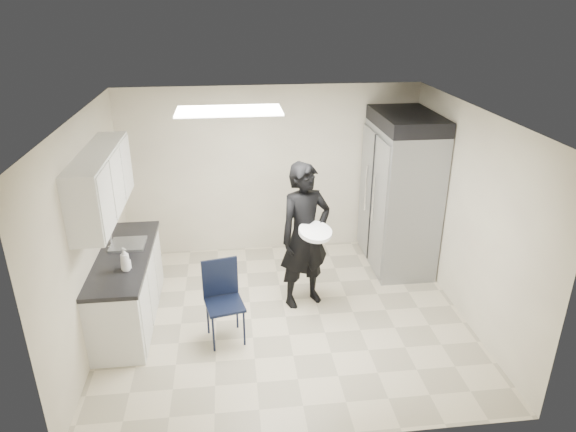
{
  "coord_description": "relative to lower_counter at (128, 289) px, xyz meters",
  "views": [
    {
      "loc": [
        -0.61,
        -5.48,
        3.78
      ],
      "look_at": [
        0.05,
        0.2,
        1.32
      ],
      "focal_mm": 32.0,
      "sensor_mm": 36.0,
      "label": 1
    }
  ],
  "objects": [
    {
      "name": "floor",
      "position": [
        1.95,
        -0.2,
        -0.43
      ],
      "size": [
        4.5,
        4.5,
        0.0
      ],
      "primitive_type": "plane",
      "color": "#C3B699",
      "rests_on": "ground"
    },
    {
      "name": "bucket_lid",
      "position": [
        2.33,
        -0.09,
        0.7
      ],
      "size": [
        0.53,
        0.53,
        0.05
      ],
      "primitive_type": "cylinder",
      "rotation": [
        0.0,
        0.0,
        0.38
      ],
      "color": "silver",
      "rests_on": "man_tuxedo"
    },
    {
      "name": "soap_bottle_a",
      "position": [
        0.11,
        -0.4,
        0.62
      ],
      "size": [
        0.15,
        0.15,
        0.28
      ],
      "primitive_type": "imported",
      "rotation": [
        0.0,
        0.0,
        0.69
      ],
      "color": "silver",
      "rests_on": "countertop"
    },
    {
      "name": "notice_sticker_left",
      "position": [
        -0.29,
        -0.1,
        0.79
      ],
      "size": [
        0.0,
        0.12,
        0.07
      ],
      "primitive_type": "cube",
      "color": "yellow",
      "rests_on": "left_wall"
    },
    {
      "name": "fridge_compressor",
      "position": [
        3.78,
        1.07,
        1.77
      ],
      "size": [
        0.8,
        1.35,
        0.2
      ],
      "primitive_type": "cube",
      "color": "black",
      "rests_on": "commercial_fridge"
    },
    {
      "name": "soap_bottle_b",
      "position": [
        0.11,
        -0.37,
        0.56
      ],
      "size": [
        0.1,
        0.1,
        0.17
      ],
      "primitive_type": "imported",
      "rotation": [
        0.0,
        0.0,
        -0.5
      ],
      "color": "silver",
      "rests_on": "countertop"
    },
    {
      "name": "commercial_fridge",
      "position": [
        3.78,
        1.07,
        0.62
      ],
      "size": [
        0.8,
        1.35,
        2.1
      ],
      "primitive_type": "cube",
      "color": "gray",
      "rests_on": "floor"
    },
    {
      "name": "ceiling",
      "position": [
        1.95,
        -0.2,
        2.17
      ],
      "size": [
        4.5,
        4.5,
        0.0
      ],
      "primitive_type": "plane",
      "rotation": [
        3.14,
        0.0,
        0.0
      ],
      "color": "silver",
      "rests_on": "back_wall"
    },
    {
      "name": "ceiling_panel",
      "position": [
        1.35,
        0.2,
        2.14
      ],
      "size": [
        1.2,
        0.6,
        0.02
      ],
      "primitive_type": "cube",
      "color": "white",
      "rests_on": "ceiling"
    },
    {
      "name": "notice_sticker_right",
      "position": [
        -0.29,
        0.1,
        0.75
      ],
      "size": [
        0.0,
        0.12,
        0.07
      ],
      "primitive_type": "cube",
      "color": "yellow",
      "rests_on": "left_wall"
    },
    {
      "name": "man_tuxedo",
      "position": [
        2.24,
        0.14,
        0.54
      ],
      "size": [
        0.83,
        0.7,
        1.93
      ],
      "primitive_type": "imported",
      "rotation": [
        0.0,
        0.0,
        0.38
      ],
      "color": "black",
      "rests_on": "floor"
    },
    {
      "name": "faucet",
      "position": [
        -0.18,
        0.25,
        0.59
      ],
      "size": [
        0.02,
        0.02,
        0.24
      ],
      "primitive_type": "cylinder",
      "color": "silver",
      "rests_on": "countertop"
    },
    {
      "name": "countertop",
      "position": [
        0.0,
        0.0,
        0.46
      ],
      "size": [
        0.64,
        1.95,
        0.05
      ],
      "primitive_type": "cube",
      "color": "black",
      "rests_on": "lower_counter"
    },
    {
      "name": "folding_chair",
      "position": [
        1.2,
        -0.57,
        0.05
      ],
      "size": [
        0.5,
        0.5,
        0.95
      ],
      "primitive_type": "cube",
      "rotation": [
        0.0,
        0.0,
        0.21
      ],
      "color": "black",
      "rests_on": "floor"
    },
    {
      "name": "right_wall",
      "position": [
        4.2,
        -0.2,
        0.87
      ],
      "size": [
        0.0,
        4.0,
        4.0
      ],
      "primitive_type": "plane",
      "rotation": [
        1.57,
        0.0,
        -1.57
      ],
      "color": "beige",
      "rests_on": "floor"
    },
    {
      "name": "back_wall",
      "position": [
        1.95,
        1.8,
        0.87
      ],
      "size": [
        4.5,
        0.0,
        4.5
      ],
      "primitive_type": "plane",
      "rotation": [
        1.57,
        0.0,
        0.0
      ],
      "color": "beige",
      "rests_on": "floor"
    },
    {
      "name": "left_wall",
      "position": [
        -0.3,
        -0.2,
        0.87
      ],
      "size": [
        0.0,
        4.0,
        4.0
      ],
      "primitive_type": "plane",
      "rotation": [
        1.57,
        0.0,
        1.57
      ],
      "color": "beige",
      "rests_on": "floor"
    },
    {
      "name": "upper_cabinets",
      "position": [
        -0.13,
        0.0,
        1.4
      ],
      "size": [
        0.35,
        1.8,
        0.75
      ],
      "primitive_type": "cube",
      "color": "silver",
      "rests_on": "left_wall"
    },
    {
      "name": "sink",
      "position": [
        0.02,
        0.25,
        0.44
      ],
      "size": [
        0.42,
        0.4,
        0.14
      ],
      "primitive_type": "cube",
      "color": "gray",
      "rests_on": "countertop"
    },
    {
      "name": "lower_counter",
      "position": [
        0.0,
        0.0,
        0.0
      ],
      "size": [
        0.6,
        1.9,
        0.86
      ],
      "primitive_type": "cube",
      "color": "silver",
      "rests_on": "floor"
    },
    {
      "name": "towel_dispenser",
      "position": [
        -0.19,
        1.15,
        1.19
      ],
      "size": [
        0.22,
        0.3,
        0.35
      ],
      "primitive_type": "cube",
      "color": "black",
      "rests_on": "left_wall"
    }
  ]
}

